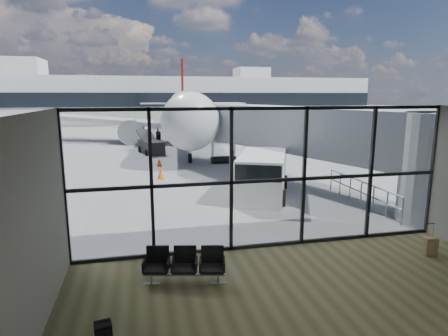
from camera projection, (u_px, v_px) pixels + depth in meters
name	position (u px, v px, depth m)	size (l,w,h in m)	color
ground	(169.00, 131.00, 50.44)	(220.00, 220.00, 0.00)	slate
lounge_shell	(353.00, 213.00, 7.04)	(12.02, 8.01, 4.51)	brown
glass_curtain_wall	(268.00, 179.00, 11.71)	(12.10, 0.12, 4.50)	white
jet_bridge	(313.00, 136.00, 19.44)	(8.00, 16.50, 4.33)	#A7A9AC
apron_railing	(361.00, 189.00, 16.56)	(0.06, 5.46, 1.11)	gray
far_terminal	(156.00, 98.00, 70.54)	(80.00, 12.20, 11.00)	beige
tree_3	(20.00, 96.00, 74.39)	(4.95, 4.95, 7.12)	#382619
tree_4	(52.00, 93.00, 75.56)	(5.61, 5.61, 8.07)	#382619
tree_5	(83.00, 90.00, 76.73)	(6.27, 6.27, 9.03)	#382619
seating_row	(185.00, 263.00, 9.78)	(2.12, 1.00, 0.94)	gray
backpack	(103.00, 335.00, 7.30)	(0.36, 0.35, 0.50)	black
suitcase	(431.00, 246.00, 11.40)	(0.39, 0.31, 1.00)	#947B53
airliner	(185.00, 111.00, 41.05)	(33.59, 39.01, 10.06)	silver
service_van	(262.00, 175.00, 17.93)	(3.79, 5.19, 2.07)	silver
belt_loader	(151.00, 146.00, 31.39)	(2.35, 4.22, 1.85)	black
traffic_cone_a	(161.00, 174.00, 21.86)	(0.44, 0.44, 0.63)	orange
traffic_cone_b	(159.00, 162.00, 25.76)	(0.39, 0.39, 0.55)	#FA510D
traffic_cone_c	(256.00, 154.00, 29.45)	(0.37, 0.37, 0.53)	#FF460D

